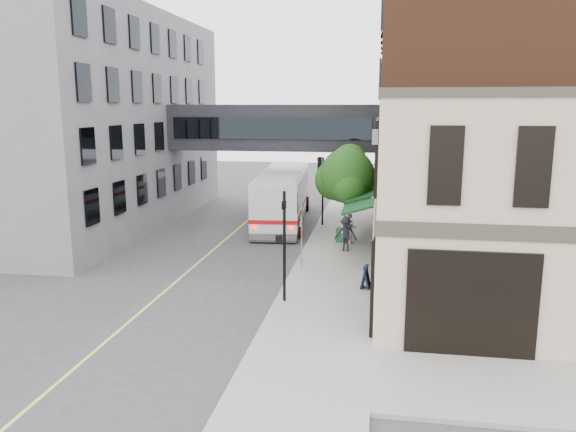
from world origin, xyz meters
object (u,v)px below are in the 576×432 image
(pedestrian_a, at_px, (347,227))
(sandwich_board, at_px, (366,277))
(bus, at_px, (283,194))
(pedestrian_c, at_px, (346,234))
(newspaper_box, at_px, (340,235))
(pedestrian_b, at_px, (350,229))

(pedestrian_a, relative_size, sandwich_board, 1.93)
(bus, height_order, pedestrian_c, bus)
(newspaper_box, bearing_deg, pedestrian_c, -63.84)
(pedestrian_c, height_order, sandwich_board, pedestrian_c)
(bus, height_order, newspaper_box, bus)
(sandwich_board, bearing_deg, pedestrian_b, 106.79)
(sandwich_board, bearing_deg, pedestrian_a, 108.02)
(pedestrian_a, xyz_separation_m, sandwich_board, (1.28, -7.83, -0.47))
(pedestrian_a, height_order, pedestrian_b, pedestrian_a)
(pedestrian_b, bearing_deg, pedestrian_a, -148.05)
(pedestrian_b, bearing_deg, pedestrian_c, -106.12)
(bus, xyz_separation_m, pedestrian_c, (4.82, -7.85, -0.87))
(pedestrian_b, xyz_separation_m, sandwich_board, (1.13, -7.98, -0.36))
(bus, distance_m, pedestrian_c, 9.25)
(bus, xyz_separation_m, pedestrian_a, (4.79, -6.24, -0.84))
(pedestrian_c, bearing_deg, sandwich_board, -73.41)
(bus, bearing_deg, sandwich_board, -66.67)
(bus, relative_size, sandwich_board, 13.07)
(bus, relative_size, newspaper_box, 15.53)
(pedestrian_b, height_order, newspaper_box, pedestrian_b)
(newspaper_box, distance_m, sandwich_board, 8.37)
(bus, relative_size, pedestrian_c, 7.01)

